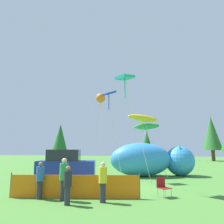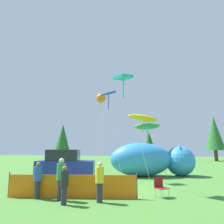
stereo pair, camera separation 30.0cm
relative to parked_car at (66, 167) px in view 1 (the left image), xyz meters
name	(u,v)px [view 1 (the left image)]	position (x,y,z in m)	size (l,w,h in m)	color
ground_plane	(110,188)	(3.37, -0.86, -1.08)	(120.00, 120.00, 0.00)	#477F33
parked_car	(66,167)	(0.00, 0.00, 0.00)	(4.18, 2.65, 2.24)	navy
folding_chair	(163,186)	(6.55, -2.69, -0.56)	(0.75, 0.75, 0.91)	maroon
inflatable_cat	(151,161)	(5.28, 5.38, 0.22)	(7.44, 4.85, 2.80)	#338CD8
safety_fence	(75,186)	(2.53, -4.04, -0.55)	(6.03, 1.46, 1.16)	orange
spectator_in_yellow_shirt	(68,183)	(2.79, -5.31, -0.22)	(0.34, 0.34, 1.57)	#2D2D38
spectator_in_blue_shirt	(40,179)	(1.04, -4.64, -0.16)	(0.37, 0.37, 1.68)	#2D2D38
spectator_in_red_shirt	(64,177)	(2.25, -4.62, -0.06)	(0.41, 0.41, 1.86)	#2D2D38
spectator_in_white_shirt	(103,180)	(4.08, -4.50, -0.14)	(0.37, 0.37, 1.72)	#2D2D38
kite_blue_box	(109,95)	(2.44, 2.19, 5.44)	(1.49, 1.41, 6.92)	silver
kite_orange_flower	(101,98)	(0.14, 7.07, 6.42)	(1.18, 2.09, 8.02)	silver
kite_green_fish	(147,126)	(4.89, 6.67, 3.31)	(2.84, 1.80, 4.85)	silver
kite_yellow_hero	(143,118)	(4.57, 6.23, 4.04)	(3.54, 2.17, 5.65)	silver
kite_teal_diamond	(125,80)	(4.50, -1.44, 5.38)	(1.82, 3.40, 6.74)	silver
horizon_tree_west	(60,137)	(-20.26, 36.48, 4.22)	(3.62, 3.62, 8.63)	brown
horizon_tree_mid	(212,133)	(14.91, 33.39, 4.31)	(3.68, 3.68, 8.78)	brown
horizon_tree_northeast	(147,142)	(2.07, 32.98, 2.65)	(2.54, 2.54, 6.07)	brown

